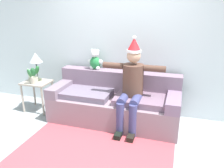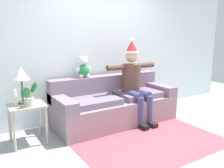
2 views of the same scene
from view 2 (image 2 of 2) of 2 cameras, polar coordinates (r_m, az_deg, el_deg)
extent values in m
plane|color=#949C9E|center=(3.63, 9.56, -13.91)|extent=(10.00, 10.00, 0.00)
cube|color=silver|center=(4.55, -3.04, 9.03)|extent=(7.00, 0.10, 2.70)
cube|color=gray|center=(4.27, 0.86, -6.60)|extent=(2.22, 0.88, 0.44)
cube|color=slate|center=(4.42, -1.37, -0.36)|extent=(2.22, 0.24, 0.40)
cube|color=slate|center=(3.75, -12.10, -4.55)|extent=(0.22, 0.88, 0.17)
cube|color=slate|center=(4.79, 10.98, -1.01)|extent=(0.22, 0.88, 0.17)
cube|color=slate|center=(3.91, -4.90, -4.24)|extent=(0.89, 0.62, 0.10)
cube|color=slate|center=(4.44, 6.66, -2.36)|extent=(0.89, 0.62, 0.10)
cylinder|color=brown|center=(4.30, 4.71, 1.44)|extent=(0.34, 0.34, 0.52)
sphere|color=tan|center=(4.24, 4.80, 6.76)|extent=(0.22, 0.22, 0.22)
cylinder|color=white|center=(4.24, 4.82, 7.80)|extent=(0.23, 0.23, 0.04)
cone|color=red|center=(4.23, 4.84, 9.29)|extent=(0.21, 0.21, 0.20)
sphere|color=white|center=(4.23, 4.86, 10.64)|extent=(0.06, 0.06, 0.06)
cylinder|color=#3E4071|center=(4.13, 5.19, -2.65)|extent=(0.14, 0.40, 0.14)
cylinder|color=#3E4071|center=(4.06, 6.84, -6.92)|extent=(0.13, 0.13, 0.54)
cube|color=black|center=(4.08, 7.48, -10.26)|extent=(0.10, 0.24, 0.08)
cylinder|color=#3E4071|center=(4.26, 7.34, -2.29)|extent=(0.14, 0.40, 0.14)
cylinder|color=#3E4071|center=(4.18, 8.99, -6.42)|extent=(0.13, 0.13, 0.54)
cube|color=black|center=(4.20, 9.62, -9.66)|extent=(0.10, 0.24, 0.08)
cylinder|color=brown|center=(4.07, 0.91, 4.05)|extent=(0.34, 0.10, 0.10)
cylinder|color=brown|center=(4.47, 8.26, 4.61)|extent=(0.34, 0.10, 0.10)
ellipsoid|color=#278242|center=(4.15, -6.94, 3.23)|extent=(0.20, 0.16, 0.24)
sphere|color=white|center=(4.13, -7.00, 5.70)|extent=(0.15, 0.15, 0.15)
sphere|color=white|center=(4.08, -6.64, 5.49)|extent=(0.07, 0.07, 0.07)
sphere|color=white|center=(4.10, -7.69, 6.38)|extent=(0.05, 0.05, 0.05)
sphere|color=white|center=(4.15, -6.36, 6.47)|extent=(0.05, 0.05, 0.05)
sphere|color=white|center=(4.11, -8.28, 3.52)|extent=(0.08, 0.08, 0.08)
sphere|color=white|center=(4.11, -7.49, 1.94)|extent=(0.08, 0.08, 0.08)
sphere|color=white|center=(4.19, -5.65, 3.75)|extent=(0.08, 0.08, 0.08)
sphere|color=white|center=(4.17, -5.99, 2.09)|extent=(0.08, 0.08, 0.08)
cube|color=#AFA293|center=(3.58, -20.17, -4.99)|extent=(0.50, 0.42, 0.03)
cylinder|color=#AFA293|center=(3.47, -22.81, -10.86)|extent=(0.04, 0.04, 0.56)
cylinder|color=#AFA293|center=(3.56, -15.69, -9.83)|extent=(0.04, 0.04, 0.56)
cylinder|color=#AFA293|center=(3.81, -23.73, -8.96)|extent=(0.04, 0.04, 0.56)
cylinder|color=#AFA293|center=(3.88, -17.23, -8.08)|extent=(0.04, 0.04, 0.56)
cylinder|color=#464F38|center=(3.65, -20.85, -4.25)|extent=(0.14, 0.14, 0.03)
cylinder|color=#425046|center=(3.61, -21.05, -1.53)|extent=(0.02, 0.02, 0.33)
cone|color=silver|center=(3.56, -21.35, 2.44)|extent=(0.24, 0.24, 0.18)
cylinder|color=#BDB5A0|center=(3.48, -19.55, -4.15)|extent=(0.14, 0.14, 0.12)
ellipsoid|color=#267031|center=(3.46, -18.52, -0.75)|extent=(0.13, 0.16, 0.21)
ellipsoid|color=#296439|center=(3.50, -20.77, -1.95)|extent=(0.12, 0.13, 0.19)
ellipsoid|color=#2F743B|center=(3.38, -20.10, -2.01)|extent=(0.13, 0.17, 0.21)
cylinder|color=beige|center=(3.52, -22.44, -4.01)|extent=(0.02, 0.02, 0.14)
cylinder|color=white|center=(3.49, -22.59, -2.09)|extent=(0.04, 0.04, 0.10)
cube|color=#B6454E|center=(3.62, 9.66, -13.90)|extent=(2.16, 1.38, 0.01)
camera|label=1|loc=(3.26, 59.78, 12.06)|focal=35.56mm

